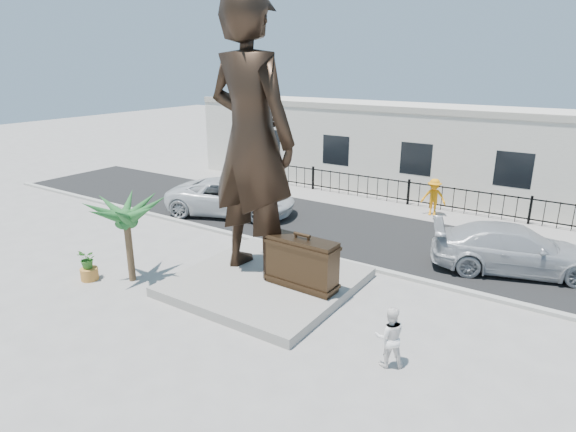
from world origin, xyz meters
name	(u,v)px	position (x,y,z in m)	size (l,w,h in m)	color
ground	(250,309)	(0.00, 0.00, 0.00)	(100.00, 100.00, 0.00)	#9E9991
street	(367,232)	(0.00, 8.00, 0.01)	(40.00, 7.00, 0.01)	black
curb	(326,257)	(0.00, 4.50, 0.06)	(40.00, 0.25, 0.12)	#A5A399
far_sidewalk	(402,208)	(0.00, 12.00, 0.01)	(40.00, 2.50, 0.02)	#9E9991
plinth	(266,282)	(-0.50, 1.50, 0.15)	(5.20, 5.20, 0.30)	gray
fence	(408,193)	(0.00, 12.80, 0.60)	(22.00, 0.10, 1.20)	black
building	(437,149)	(0.00, 17.00, 2.20)	(28.00, 7.00, 4.40)	silver
statue	(251,140)	(-1.22, 1.82, 4.57)	(3.11, 2.04, 8.53)	black
suitcase	(302,263)	(0.78, 1.58, 1.07)	(2.20, 0.70, 1.55)	#322215
tourist	(390,337)	(4.35, -0.30, 0.75)	(0.73, 0.57, 1.50)	white
car_white	(232,197)	(-6.32, 6.77, 0.83)	(2.71, 5.89, 1.64)	silver
car_silver	(515,249)	(5.81, 7.09, 0.80)	(2.20, 5.41, 1.57)	#ACAEB1
worker	(434,197)	(1.57, 11.74, 0.88)	(1.11, 0.64, 1.72)	orange
palm_tree	(133,280)	(-4.40, -0.57, 0.00)	(1.80, 1.80, 3.20)	#1F5624
planter	(89,274)	(-5.60, -1.32, 0.20)	(0.56, 0.56, 0.40)	#BC7931
shrub	(87,259)	(-5.60, -1.32, 0.73)	(0.59, 0.51, 0.66)	#2C6521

